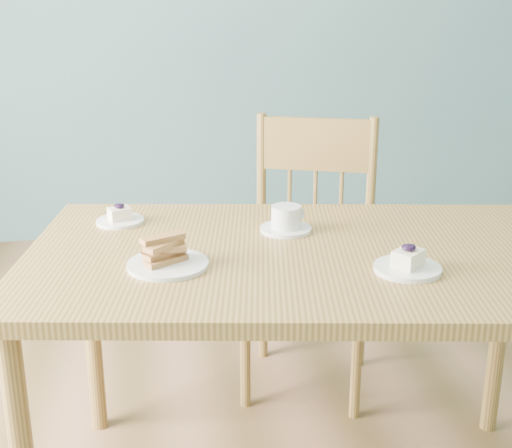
% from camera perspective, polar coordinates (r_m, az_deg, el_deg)
% --- Properties ---
extents(room, '(5.01, 5.01, 2.71)m').
position_cam_1_polar(room, '(1.81, 7.46, 14.56)').
color(room, '#9F6C4A').
rests_on(room, ground).
extents(dining_table, '(1.62, 1.10, 0.80)m').
position_cam_1_polar(dining_table, '(1.94, 3.84, -4.38)').
color(dining_table, '#A1793D').
rests_on(dining_table, ground).
extents(dining_chair, '(0.59, 0.57, 1.01)m').
position_cam_1_polar(dining_chair, '(2.65, 4.31, -2.48)').
color(dining_chair, '#A1793D').
rests_on(dining_chair, ground).
extents(cheesecake_plate_near, '(0.17, 0.17, 0.07)m').
position_cam_1_polar(cheesecake_plate_near, '(1.81, 12.04, -3.16)').
color(cheesecake_plate_near, silver).
rests_on(cheesecake_plate_near, dining_table).
extents(cheesecake_plate_far, '(0.14, 0.14, 0.06)m').
position_cam_1_polar(cheesecake_plate_far, '(2.16, -10.83, 0.48)').
color(cheesecake_plate_far, silver).
rests_on(cheesecake_plate_far, dining_table).
extents(coffee_cup, '(0.15, 0.15, 0.07)m').
position_cam_1_polar(coffee_cup, '(2.05, 2.44, 0.30)').
color(coffee_cup, silver).
rests_on(coffee_cup, dining_table).
extents(biscotti_plate, '(0.21, 0.21, 0.08)m').
position_cam_1_polar(biscotti_plate, '(1.80, -7.09, -2.65)').
color(biscotti_plate, silver).
rests_on(biscotti_plate, dining_table).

